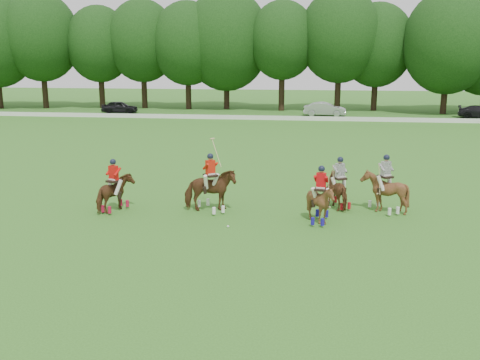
# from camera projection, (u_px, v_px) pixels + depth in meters

# --- Properties ---
(ground) EXTENTS (180.00, 180.00, 0.00)m
(ground) POSITION_uv_depth(u_px,v_px,m) (198.00, 246.00, 18.44)
(ground) COLOR #31641C
(ground) RESTS_ON ground
(tree_line) EXTENTS (117.98, 14.32, 14.75)m
(tree_line) POSITION_uv_depth(u_px,v_px,m) (285.00, 41.00, 62.94)
(tree_line) COLOR black
(tree_line) RESTS_ON ground
(boundary_rail) EXTENTS (120.00, 0.10, 0.44)m
(boundary_rail) POSITION_uv_depth(u_px,v_px,m) (276.00, 118.00, 55.08)
(boundary_rail) COLOR white
(boundary_rail) RESTS_ON ground
(car_left) EXTENTS (4.28, 2.10, 1.40)m
(car_left) POSITION_uv_depth(u_px,v_px,m) (120.00, 107.00, 61.73)
(car_left) COLOR black
(car_left) RESTS_ON ground
(car_mid) EXTENTS (4.67, 1.86, 1.51)m
(car_mid) POSITION_uv_depth(u_px,v_px,m) (325.00, 109.00, 58.63)
(car_mid) COLOR #ADADB3
(car_mid) RESTS_ON ground
(polo_red_a) EXTENTS (1.40, 1.98, 2.24)m
(polo_red_a) POSITION_uv_depth(u_px,v_px,m) (115.00, 193.00, 22.41)
(polo_red_a) COLOR #4E2814
(polo_red_a) RESTS_ON ground
(polo_red_b) EXTENTS (2.34, 2.31, 3.02)m
(polo_red_b) POSITION_uv_depth(u_px,v_px,m) (211.00, 190.00, 22.36)
(polo_red_b) COLOR #4E2814
(polo_red_b) RESTS_ON ground
(polo_red_c) EXTENTS (1.48, 1.61, 2.29)m
(polo_red_c) POSITION_uv_depth(u_px,v_px,m) (320.00, 203.00, 20.82)
(polo_red_c) COLOR #4E2814
(polo_red_c) RESTS_ON ground
(polo_stripe_a) EXTENTS (1.58, 1.97, 2.23)m
(polo_stripe_a) POSITION_uv_depth(u_px,v_px,m) (339.00, 190.00, 22.92)
(polo_stripe_a) COLOR #4E2814
(polo_stripe_a) RESTS_ON ground
(polo_stripe_b) EXTENTS (2.05, 2.11, 2.45)m
(polo_stripe_b) POSITION_uv_depth(u_px,v_px,m) (384.00, 191.00, 22.25)
(polo_stripe_b) COLOR #4E2814
(polo_stripe_b) RESTS_ON ground
(polo_ball) EXTENTS (0.09, 0.09, 0.09)m
(polo_ball) POSITION_uv_depth(u_px,v_px,m) (228.00, 226.00, 20.40)
(polo_ball) COLOR white
(polo_ball) RESTS_ON ground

